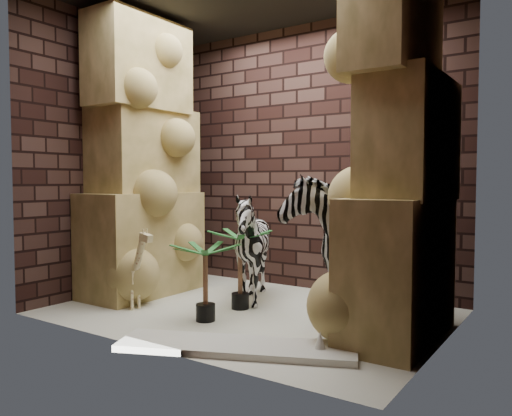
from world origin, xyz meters
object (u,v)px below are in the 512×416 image
Objects in this scene: giraffe_toy at (128,267)px; palm_back at (205,282)px; zebra_left at (251,254)px; palm_front at (240,269)px; zebra_right at (341,232)px; surfboard at (236,347)px.

palm_back is (0.91, 0.06, -0.06)m from giraffe_toy.
zebra_left is 1.59× the size of palm_back.
palm_front is 1.12× the size of palm_back.
palm_back is (0.02, -0.74, -0.15)m from zebra_left.
giraffe_toy is 1.16× the size of palm_back.
surfboard is (-0.20, -1.36, -0.74)m from zebra_right.
palm_back is (-0.88, -0.90, -0.42)m from zebra_right.
giraffe_toy is 0.46× the size of surfboard.
giraffe_toy is at bearing -148.23° from palm_front.
zebra_left is 1.42× the size of palm_front.
giraffe_toy is (-0.90, -0.80, -0.10)m from zebra_left.
zebra_right is 2.06m from giraffe_toy.
giraffe_toy reaches higher than palm_back.
palm_back is (-0.01, -0.51, -0.04)m from palm_front.
giraffe_toy is 1.68m from surfboard.
zebra_left reaches higher than surfboard.
giraffe_toy is 1.08m from palm_front.
zebra_left is at bearing 96.60° from palm_front.
zebra_left is 1.47m from surfboard.
palm_front is at bearing -165.18° from zebra_right.
zebra_left reaches higher than palm_back.
zebra_right is at bearing 33.36° from giraffe_toy.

